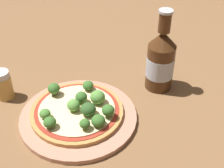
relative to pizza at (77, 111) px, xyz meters
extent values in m
plane|color=brown|center=(0.01, 0.03, -0.02)|extent=(3.00, 3.00, 0.00)
cylinder|color=tan|center=(0.00, 0.00, -0.01)|extent=(0.27, 0.27, 0.01)
cylinder|color=#B77F42|center=(0.00, 0.00, 0.00)|extent=(0.22, 0.22, 0.01)
cylinder|color=maroon|center=(0.00, 0.00, 0.00)|extent=(0.20, 0.20, 0.00)
cylinder|color=beige|center=(0.00, 0.00, 0.01)|extent=(0.18, 0.18, 0.00)
cylinder|color=#89A866|center=(0.03, 0.01, 0.01)|extent=(0.01, 0.01, 0.01)
ellipsoid|color=#2D5123|center=(0.03, 0.01, 0.02)|extent=(0.04, 0.04, 0.03)
cylinder|color=#89A866|center=(0.07, 0.04, 0.01)|extent=(0.01, 0.01, 0.01)
ellipsoid|color=#386628|center=(0.07, 0.04, 0.03)|extent=(0.03, 0.03, 0.03)
cylinder|color=#89A866|center=(0.07, -0.02, 0.01)|extent=(0.01, 0.01, 0.01)
ellipsoid|color=#386628|center=(0.07, -0.02, 0.02)|extent=(0.02, 0.02, 0.02)
cylinder|color=#89A866|center=(0.00, -0.01, 0.01)|extent=(0.01, 0.01, 0.01)
ellipsoid|color=#568E3D|center=(0.00, -0.01, 0.02)|extent=(0.03, 0.03, 0.03)
cylinder|color=#89A866|center=(-0.08, -0.02, 0.01)|extent=(0.01, 0.01, 0.01)
ellipsoid|color=#386628|center=(-0.08, -0.02, 0.03)|extent=(0.03, 0.03, 0.03)
cylinder|color=#89A866|center=(-0.01, 0.02, 0.01)|extent=(0.01, 0.01, 0.01)
ellipsoid|color=#386628|center=(-0.01, 0.02, 0.02)|extent=(0.03, 0.03, 0.03)
cylinder|color=#89A866|center=(-0.02, -0.07, 0.01)|extent=(0.01, 0.01, 0.01)
ellipsoid|color=#477A33|center=(-0.02, -0.07, 0.02)|extent=(0.02, 0.02, 0.02)
cylinder|color=#89A866|center=(-0.04, 0.06, 0.01)|extent=(0.01, 0.01, 0.01)
ellipsoid|color=#386628|center=(-0.04, 0.06, 0.02)|extent=(0.03, 0.03, 0.02)
cylinder|color=#89A866|center=(0.01, 0.05, 0.01)|extent=(0.01, 0.01, 0.01)
ellipsoid|color=#568E3D|center=(0.01, 0.05, 0.02)|extent=(0.03, 0.03, 0.03)
cylinder|color=#89A866|center=(0.02, -0.08, 0.01)|extent=(0.01, 0.01, 0.01)
ellipsoid|color=#386628|center=(0.02, -0.08, 0.02)|extent=(0.03, 0.03, 0.02)
cylinder|color=#89A866|center=(0.07, 0.01, 0.01)|extent=(0.01, 0.01, 0.01)
ellipsoid|color=#386628|center=(0.07, 0.01, 0.02)|extent=(0.03, 0.03, 0.03)
cylinder|color=#472814|center=(0.03, 0.24, 0.04)|extent=(0.07, 0.07, 0.12)
cylinder|color=#B2BCD1|center=(0.03, 0.24, 0.05)|extent=(0.07, 0.07, 0.06)
cone|color=#472814|center=(0.03, 0.24, 0.12)|extent=(0.07, 0.07, 0.04)
cylinder|color=#472814|center=(0.03, 0.24, 0.17)|extent=(0.03, 0.03, 0.05)
cylinder|color=#B2B2B7|center=(0.03, 0.24, 0.19)|extent=(0.03, 0.03, 0.01)
cylinder|color=tan|center=(-0.17, -0.10, 0.01)|extent=(0.04, 0.04, 0.06)
cylinder|color=silver|center=(-0.17, -0.10, 0.05)|extent=(0.04, 0.04, 0.02)
camera|label=1|loc=(0.48, -0.26, 0.49)|focal=50.00mm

